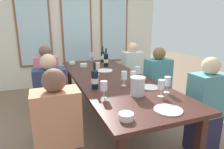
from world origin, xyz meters
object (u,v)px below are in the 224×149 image
(seated_person_5, at_px, (157,85))
(wine_glass_5, at_px, (161,85))
(wine_glass_4, at_px, (91,55))
(dining_table, at_px, (111,81))
(seated_person_2, at_px, (58,136))
(white_plate_1, at_px, (150,87))
(wine_glass_2, at_px, (138,70))
(tasting_bowl_2, at_px, (72,63))
(wine_glass_8, at_px, (104,87))
(tasting_bowl_1, at_px, (84,65))
(wine_bottle_2, at_px, (95,79))
(wine_glass_7, at_px, (104,57))
(wine_glass_0, at_px, (98,67))
(seated_person_1, at_px, (132,72))
(wine_glass_1, at_px, (133,76))
(seated_person_3, at_px, (205,108))
(wine_bottle_0, at_px, (103,56))
(white_plate_0, at_px, (168,110))
(metal_pitcher, at_px, (138,86))
(wine_bottle_1, at_px, (106,60))
(white_plate_2, at_px, (104,71))
(wine_glass_3, at_px, (167,82))
(wine_glass_6, at_px, (124,76))
(seated_person_4, at_px, (51,101))
(tasting_bowl_0, at_px, (126,116))
(seated_person_0, at_px, (48,80))

(seated_person_5, bearing_deg, wine_glass_5, -122.92)
(wine_glass_4, bearing_deg, dining_table, -92.61)
(dining_table, height_order, seated_person_2, seated_person_2)
(white_plate_1, bearing_deg, wine_glass_2, 85.20)
(white_plate_1, distance_m, tasting_bowl_2, 1.78)
(wine_glass_4, xyz_separation_m, wine_glass_8, (-0.39, -1.93, -0.00))
(tasting_bowl_1, xyz_separation_m, wine_glass_5, (0.41, -1.66, 0.09))
(wine_bottle_2, bearing_deg, wine_glass_7, 67.11)
(white_plate_1, distance_m, seated_person_5, 0.85)
(wine_glass_0, bearing_deg, seated_person_1, 37.62)
(wine_glass_1, relative_size, seated_person_2, 0.16)
(seated_person_3, bearing_deg, wine_glass_1, 145.89)
(wine_bottle_0, height_order, tasting_bowl_1, wine_bottle_0)
(seated_person_1, bearing_deg, white_plate_0, -109.11)
(metal_pitcher, distance_m, wine_glass_2, 0.58)
(wine_bottle_1, height_order, tasting_bowl_1, wine_bottle_1)
(tasting_bowl_2, distance_m, wine_glass_0, 0.92)
(tasting_bowl_2, relative_size, wine_glass_4, 0.65)
(wine_bottle_1, height_order, wine_glass_4, wine_bottle_1)
(white_plate_2, relative_size, wine_bottle_0, 0.87)
(wine_glass_3, height_order, wine_glass_6, same)
(white_plate_1, bearing_deg, wine_bottle_1, 93.80)
(wine_glass_4, distance_m, seated_person_4, 1.57)
(tasting_bowl_2, xyz_separation_m, wine_glass_8, (0.01, -1.79, 0.10))
(dining_table, bearing_deg, wine_glass_8, -115.36)
(white_plate_0, xyz_separation_m, seated_person_1, (0.72, 2.07, -0.22))
(tasting_bowl_1, bearing_deg, wine_bottle_0, 31.85)
(white_plate_1, distance_m, wine_glass_1, 0.23)
(tasting_bowl_0, relative_size, wine_glass_6, 0.67)
(wine_bottle_2, distance_m, wine_glass_5, 0.73)
(wine_bottle_2, bearing_deg, tasting_bowl_0, -88.65)
(wine_glass_0, distance_m, wine_glass_8, 0.92)
(wine_bottle_2, xyz_separation_m, wine_glass_4, (0.39, 1.62, 0.00))
(wine_bottle_2, height_order, seated_person_1, seated_person_1)
(tasting_bowl_2, distance_m, seated_person_5, 1.57)
(seated_person_4, bearing_deg, seated_person_2, -90.00)
(white_plate_1, height_order, tasting_bowl_0, tasting_bowl_0)
(tasting_bowl_2, height_order, seated_person_0, seated_person_0)
(wine_glass_0, bearing_deg, wine_glass_4, 80.20)
(dining_table, bearing_deg, wine_bottle_0, 77.20)
(wine_glass_8, xyz_separation_m, seated_person_1, (1.13, 1.61, -0.33))
(wine_bottle_1, xyz_separation_m, wine_bottle_2, (-0.51, -1.08, -0.00))
(metal_pitcher, bearing_deg, white_plate_2, 88.85)
(metal_pitcher, xyz_separation_m, seated_person_4, (-0.81, 0.70, -0.31))
(wine_glass_5, relative_size, wine_glass_6, 1.00)
(tasting_bowl_1, distance_m, tasting_bowl_2, 0.33)
(white_plate_1, xyz_separation_m, tasting_bowl_0, (-0.58, -0.59, 0.02))
(wine_bottle_2, distance_m, wine_glass_6, 0.35)
(wine_glass_3, distance_m, wine_glass_4, 2.04)
(wine_bottle_0, bearing_deg, white_plate_1, -89.31)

